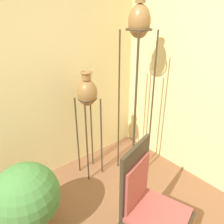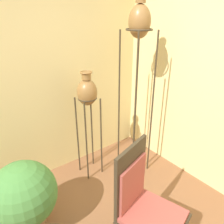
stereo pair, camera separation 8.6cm
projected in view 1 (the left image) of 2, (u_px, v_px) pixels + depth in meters
The scene contains 5 objects.
wall_back at pixel (20, 80), 2.42m from camera, with size 7.35×0.06×2.70m.
vase_stand_tall at pixel (139, 32), 2.40m from camera, with size 0.32×0.32×2.19m.
vase_stand_medium at pixel (87, 96), 2.60m from camera, with size 0.24×0.24×1.42m.
chair at pixel (148, 201), 1.84m from camera, with size 0.58×0.61×1.09m.
potted_plant at pixel (27, 199), 2.02m from camera, with size 0.63×0.63×0.81m.
Camera 1 is at (-0.70, -0.76, 2.03)m, focal length 35.00 mm.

